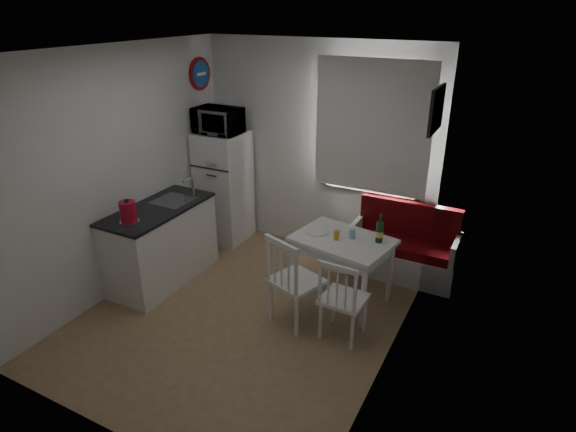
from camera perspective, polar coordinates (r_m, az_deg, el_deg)
name	(u,v)px	position (r m, az deg, el deg)	size (l,w,h in m)	color
floor	(245,313)	(5.13, -5.06, -11.34)	(3.00, 3.50, 0.02)	olive
ceiling	(234,50)	(4.20, -6.41, 18.99)	(3.00, 3.50, 0.02)	white
wall_back	(318,150)	(5.96, 3.52, 7.83)	(3.00, 0.02, 2.60)	white
wall_front	(92,287)	(3.34, -22.23, -7.79)	(3.00, 0.02, 2.60)	white
wall_left	(121,173)	(5.43, -19.16, 4.87)	(0.02, 3.50, 2.60)	white
wall_right	(399,229)	(3.95, 12.99, -1.47)	(0.02, 3.50, 2.60)	white
window	(374,131)	(5.61, 10.10, 9.91)	(1.22, 0.06, 1.47)	white
curtain	(372,128)	(5.54, 9.91, 10.27)	(1.35, 0.02, 1.50)	white
kitchen_counter	(162,243)	(5.65, -14.76, -3.15)	(0.62, 1.32, 1.16)	white
wall_sign	(200,74)	(6.27, -10.33, 16.25)	(0.40, 0.40, 0.03)	#1B4BA5
picture_frame	(436,110)	(4.75, 17.16, 11.97)	(0.04, 0.52, 0.42)	black
bench	(403,253)	(5.77, 13.48, -4.26)	(1.22, 0.47, 0.87)	white
dining_table	(342,246)	(5.02, 6.47, -3.51)	(1.08, 0.85, 0.73)	white
chair_left	(292,274)	(4.60, 0.44, -6.88)	(0.57, 0.56, 0.52)	white
chair_right	(341,293)	(4.47, 6.29, -9.04)	(0.42, 0.40, 0.46)	white
fridge	(224,187)	(6.41, -7.60, 3.46)	(0.58, 0.58, 1.46)	white
microwave	(218,121)	(6.12, -8.33, 11.13)	(0.57, 0.39, 0.32)	white
kettle	(128,212)	(5.08, -18.42, 0.45)	(0.20, 0.20, 0.26)	#A90D23
wine_bottle	(380,228)	(4.91, 10.83, -1.42)	(0.08, 0.08, 0.31)	#12391E
drinking_glass_orange	(337,235)	(4.94, 5.79, -2.27)	(0.06, 0.06, 0.10)	orange
drinking_glass_blue	(352,234)	(4.98, 7.61, -2.08)	(0.06, 0.06, 0.11)	#84C0E2
plate	(317,231)	(5.10, 3.47, -1.80)	(0.25, 0.25, 0.02)	white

